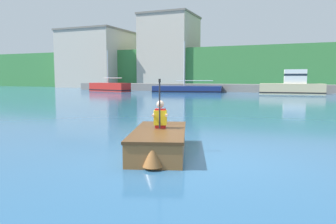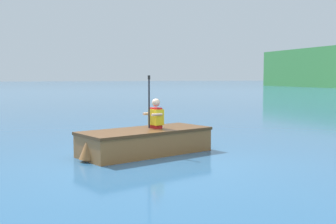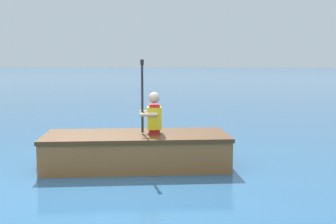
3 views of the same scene
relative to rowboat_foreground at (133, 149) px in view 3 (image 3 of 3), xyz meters
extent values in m
plane|color=#28567F|center=(1.04, -0.10, -0.29)|extent=(300.00, 300.00, 0.00)
cube|color=#935B2D|center=(-0.02, 0.04, -0.03)|extent=(1.92, 2.96, 0.52)
cube|color=#513219|center=(-0.02, 0.04, 0.20)|extent=(1.97, 3.01, 0.06)
cube|color=#513219|center=(-0.02, 0.04, 0.19)|extent=(1.61, 2.53, 0.02)
cone|color=#935B2D|center=(0.41, -1.20, 0.00)|extent=(0.49, 0.49, 0.47)
cube|color=#935B2D|center=(-0.08, 0.24, 0.18)|extent=(1.03, 0.49, 0.03)
cube|color=red|center=(-0.10, 0.31, 0.45)|extent=(0.28, 0.23, 0.45)
cube|color=yellow|center=(-0.10, 0.31, 0.47)|extent=(0.34, 0.29, 0.33)
sphere|color=beige|center=(-0.10, 0.31, 0.78)|extent=(0.17, 0.17, 0.17)
cylinder|color=beige|center=(-0.22, 0.17, 0.54)|extent=(0.14, 0.26, 0.06)
cylinder|color=beige|center=(0.07, 0.27, 0.54)|extent=(0.14, 0.26, 0.06)
cylinder|color=#232328|center=(-0.05, 0.13, 0.80)|extent=(0.05, 0.05, 1.11)
cylinder|color=black|center=(-0.05, 0.13, 1.31)|extent=(0.05, 0.05, 0.08)
camera|label=1|loc=(2.92, -6.49, 1.38)|focal=35.00mm
camera|label=2|loc=(8.38, -2.43, 1.32)|focal=45.00mm
camera|label=3|loc=(5.99, 2.11, 1.30)|focal=45.00mm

